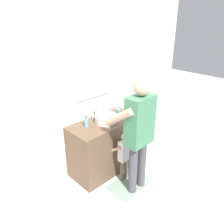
# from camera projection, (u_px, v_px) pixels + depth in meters

# --- Properties ---
(ground_plane) EXTENTS (14.00, 14.00, 0.00)m
(ground_plane) POSITION_uv_depth(u_px,v_px,m) (119.00, 176.00, 3.57)
(ground_plane) COLOR silver
(back_wall) EXTENTS (4.40, 0.10, 2.70)m
(back_wall) POSITION_uv_depth(u_px,v_px,m) (90.00, 85.00, 3.43)
(back_wall) COLOR silver
(back_wall) RESTS_ON ground
(vanity_cabinet) EXTENTS (1.14, 0.54, 0.85)m
(vanity_cabinet) POSITION_uv_depth(u_px,v_px,m) (105.00, 146.00, 3.60)
(vanity_cabinet) COLOR brown
(vanity_cabinet) RESTS_ON ground
(sink_basin) EXTENTS (0.34, 0.34, 0.11)m
(sink_basin) POSITION_uv_depth(u_px,v_px,m) (106.00, 119.00, 3.39)
(sink_basin) COLOR silver
(sink_basin) RESTS_ON vanity_cabinet
(faucet) EXTENTS (0.18, 0.14, 0.18)m
(faucet) POSITION_uv_depth(u_px,v_px,m) (97.00, 113.00, 3.51)
(faucet) COLOR #B7BABF
(faucet) RESTS_ON vanity_cabinet
(toothbrush_cup) EXTENTS (0.07, 0.07, 0.21)m
(toothbrush_cup) POSITION_uv_depth(u_px,v_px,m) (118.00, 112.00, 3.63)
(toothbrush_cup) COLOR #4C8EB2
(toothbrush_cup) RESTS_ON vanity_cabinet
(soap_bottle) EXTENTS (0.06, 0.06, 0.16)m
(soap_bottle) POSITION_uv_depth(u_px,v_px,m) (86.00, 122.00, 3.26)
(soap_bottle) COLOR #66B2D1
(soap_bottle) RESTS_ON vanity_cabinet
(bath_mat) EXTENTS (0.64, 0.40, 0.02)m
(bath_mat) POSITION_uv_depth(u_px,v_px,m) (131.00, 183.00, 3.40)
(bath_mat) COLOR gray
(bath_mat) RESTS_ON ground
(child_toddler) EXTENTS (0.25, 0.25, 0.80)m
(child_toddler) POSITION_uv_depth(u_px,v_px,m) (124.00, 153.00, 3.31)
(child_toddler) COLOR #6B5B4C
(child_toddler) RESTS_ON ground
(adult_parent) EXTENTS (0.51, 0.54, 1.66)m
(adult_parent) POSITION_uv_depth(u_px,v_px,m) (139.00, 128.00, 2.93)
(adult_parent) COLOR #47474C
(adult_parent) RESTS_ON ground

